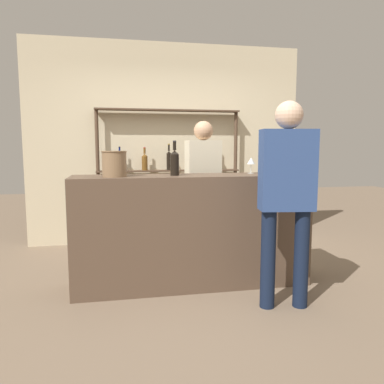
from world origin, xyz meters
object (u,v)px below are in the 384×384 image
at_px(server_behind_counter, 203,180).
at_px(customer_right, 287,188).
at_px(wine_glass, 251,161).
at_px(counter_bottle_0, 265,161).
at_px(ice_bucket, 114,164).
at_px(counter_bottle_2, 175,162).
at_px(counter_bottle_1, 280,160).

bearing_deg(server_behind_counter, customer_right, 9.86).
bearing_deg(wine_glass, counter_bottle_0, 4.97).
bearing_deg(ice_bucket, counter_bottle_2, 4.54).
height_order(counter_bottle_2, ice_bucket, counter_bottle_2).
bearing_deg(counter_bottle_0, customer_right, -99.03).
bearing_deg(counter_bottle_0, counter_bottle_2, -171.49).
relative_size(counter_bottle_0, counter_bottle_1, 0.93).
bearing_deg(server_behind_counter, ice_bucket, -62.98).
bearing_deg(ice_bucket, wine_glass, 7.30).
bearing_deg(counter_bottle_1, wine_glass, 137.07).
height_order(counter_bottle_0, counter_bottle_1, counter_bottle_1).
bearing_deg(ice_bucket, server_behind_counter, 34.98).
distance_m(customer_right, server_behind_counter, 1.36).
relative_size(counter_bottle_0, ice_bucket, 1.44).
xyz_separation_m(counter_bottle_1, customer_right, (-0.19, -0.57, -0.21)).
bearing_deg(wine_glass, ice_bucket, -172.70).
distance_m(counter_bottle_2, ice_bucket, 0.56).
distance_m(counter_bottle_2, customer_right, 1.08).
bearing_deg(server_behind_counter, wine_glass, 28.94).
xyz_separation_m(wine_glass, customer_right, (0.03, -0.78, -0.19)).
distance_m(wine_glass, ice_bucket, 1.38).
bearing_deg(customer_right, counter_bottle_1, -10.42).
bearing_deg(customer_right, counter_bottle_2, 60.67).
relative_size(counter_bottle_2, ice_bucket, 1.41).
bearing_deg(counter_bottle_1, customer_right, -108.80).
height_order(counter_bottle_1, ice_bucket, counter_bottle_1).
relative_size(counter_bottle_0, counter_bottle_2, 1.02).
xyz_separation_m(wine_glass, ice_bucket, (-1.37, -0.18, -0.01)).
xyz_separation_m(counter_bottle_0, ice_bucket, (-1.52, -0.19, -0.01)).
relative_size(counter_bottle_0, customer_right, 0.19).
relative_size(wine_glass, ice_bucket, 0.70).
bearing_deg(customer_right, ice_bucket, 75.00).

